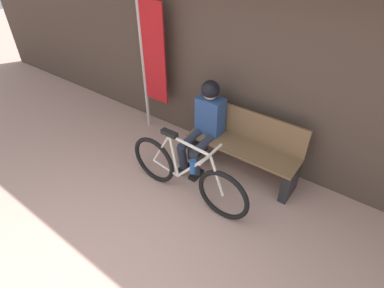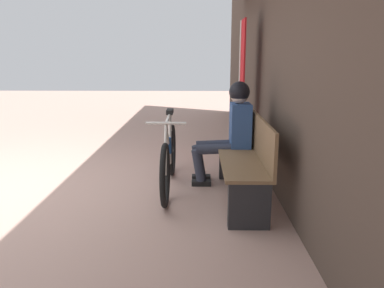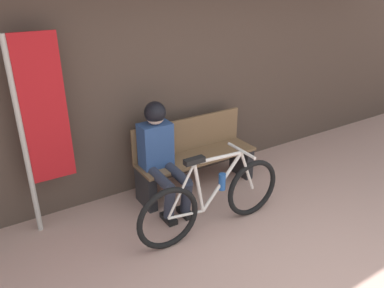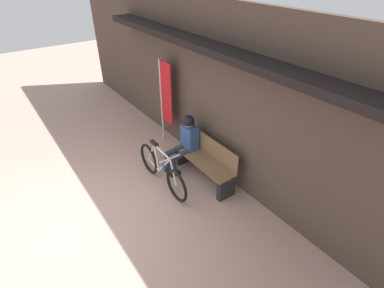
{
  "view_description": "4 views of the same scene",
  "coord_description": "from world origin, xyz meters",
  "px_view_note": "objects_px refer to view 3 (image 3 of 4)",
  "views": [
    {
      "loc": [
        1.44,
        -0.37,
        2.66
      ],
      "look_at": [
        -0.23,
        1.88,
        0.6
      ],
      "focal_mm": 28.0,
      "sensor_mm": 36.0,
      "label": 1
    },
    {
      "loc": [
        3.8,
        1.96,
        1.44
      ],
      "look_at": [
        0.09,
        1.9,
        0.56
      ],
      "focal_mm": 35.0,
      "sensor_mm": 36.0,
      "label": 2
    },
    {
      "loc": [
        -1.96,
        -0.87,
        2.33
      ],
      "look_at": [
        -0.09,
        2.1,
        0.76
      ],
      "focal_mm": 35.0,
      "sensor_mm": 36.0,
      "label": 3
    },
    {
      "loc": [
        3.81,
        -0.51,
        3.77
      ],
      "look_at": [
        0.16,
        2.13,
        0.89
      ],
      "focal_mm": 28.0,
      "sensor_mm": 36.0,
      "label": 4
    }
  ],
  "objects_px": {
    "bicycle": "(213,200)",
    "person_seated": "(160,150)",
    "park_bench_near": "(195,158)",
    "banner_pole": "(38,120)"
  },
  "relations": [
    {
      "from": "park_bench_near",
      "to": "person_seated",
      "type": "height_order",
      "value": "person_seated"
    },
    {
      "from": "park_bench_near",
      "to": "person_seated",
      "type": "xyz_separation_m",
      "value": [
        -0.51,
        -0.12,
        0.29
      ]
    },
    {
      "from": "park_bench_near",
      "to": "banner_pole",
      "type": "height_order",
      "value": "banner_pole"
    },
    {
      "from": "banner_pole",
      "to": "park_bench_near",
      "type": "bearing_deg",
      "value": -4.07
    },
    {
      "from": "banner_pole",
      "to": "bicycle",
      "type": "bearing_deg",
      "value": -34.99
    },
    {
      "from": "park_bench_near",
      "to": "person_seated",
      "type": "distance_m",
      "value": 0.6
    },
    {
      "from": "park_bench_near",
      "to": "banner_pole",
      "type": "distance_m",
      "value": 1.79
    },
    {
      "from": "park_bench_near",
      "to": "bicycle",
      "type": "xyz_separation_m",
      "value": [
        -0.3,
        -0.8,
        -0.03
      ]
    },
    {
      "from": "bicycle",
      "to": "person_seated",
      "type": "bearing_deg",
      "value": 106.95
    },
    {
      "from": "park_bench_near",
      "to": "banner_pole",
      "type": "bearing_deg",
      "value": 175.93
    }
  ]
}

